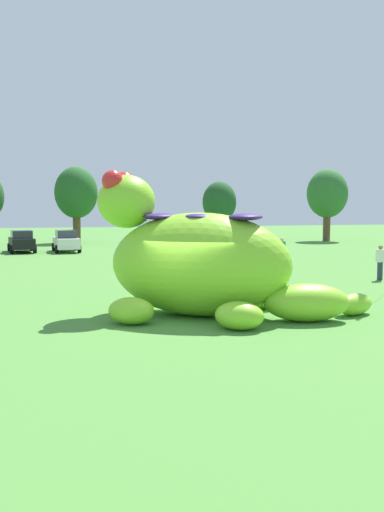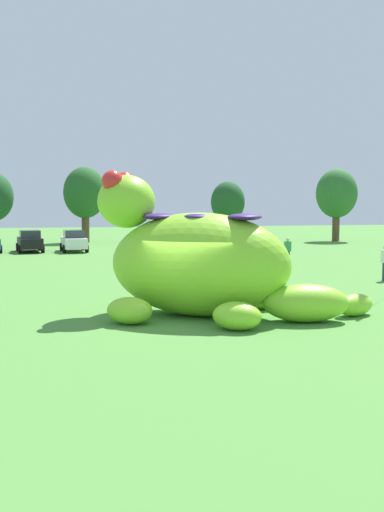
# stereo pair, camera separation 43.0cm
# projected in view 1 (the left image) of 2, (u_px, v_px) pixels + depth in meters

# --- Properties ---
(ground_plane) EXTENTS (160.00, 160.00, 0.00)m
(ground_plane) POSITION_uv_depth(u_px,v_px,m) (184.00, 319.00, 17.42)
(ground_plane) COLOR #4C8438
(giant_inflatable_creature) EXTENTS (9.32, 6.39, 4.76)m
(giant_inflatable_creature) POSITION_uv_depth(u_px,v_px,m) (200.00, 263.00, 17.90)
(giant_inflatable_creature) COLOR #8CD12D
(giant_inflatable_creature) RESTS_ON ground
(car_black) EXTENTS (2.37, 4.30, 1.72)m
(car_black) POSITION_uv_depth(u_px,v_px,m) (22.00, 241.00, 43.00)
(car_black) COLOR black
(car_black) RESTS_ON ground
(car_white) EXTENTS (2.22, 4.24, 1.72)m
(car_white) POSITION_uv_depth(u_px,v_px,m) (66.00, 241.00, 43.33)
(car_white) COLOR white
(car_white) RESTS_ON ground
(tree_mid_left) EXTENTS (4.22, 4.22, 7.48)m
(tree_mid_left) POSITION_uv_depth(u_px,v_px,m) (76.00, 193.00, 54.08)
(tree_mid_left) COLOR brown
(tree_mid_left) RESTS_ON ground
(tree_centre_left) EXTENTS (3.44, 3.44, 6.11)m
(tree_centre_left) POSITION_uv_depth(u_px,v_px,m) (219.00, 202.00, 55.68)
(tree_centre_left) COLOR brown
(tree_centre_left) RESTS_ON ground
(tree_centre) EXTENTS (4.20, 4.20, 7.45)m
(tree_centre) POSITION_uv_depth(u_px,v_px,m) (327.00, 194.00, 56.84)
(tree_centre) COLOR brown
(tree_centre) RESTS_ON ground
(spectator_mid_field) EXTENTS (0.38, 0.26, 1.71)m
(spectator_mid_field) POSITION_uv_depth(u_px,v_px,m) (380.00, 263.00, 26.68)
(spectator_mid_field) COLOR #2D334C
(spectator_mid_field) RESTS_ON ground
(spectator_by_cars) EXTENTS (0.38, 0.26, 1.71)m
(spectator_by_cars) POSITION_uv_depth(u_px,v_px,m) (282.00, 252.00, 33.24)
(spectator_by_cars) COLOR black
(spectator_by_cars) RESTS_ON ground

